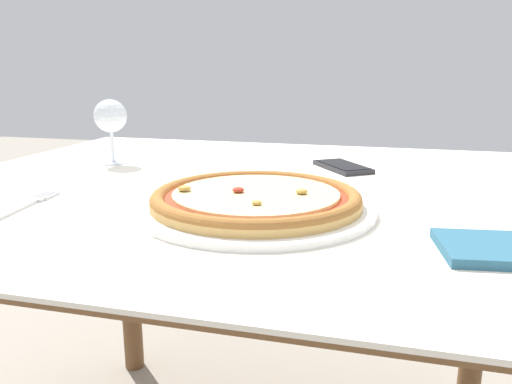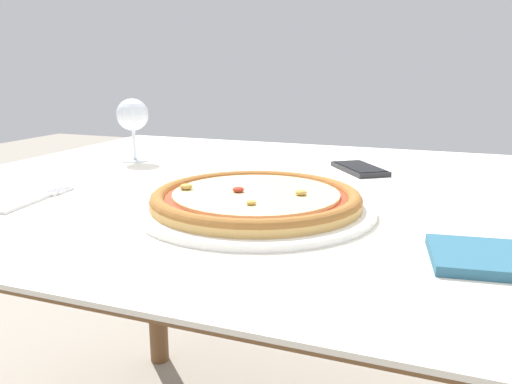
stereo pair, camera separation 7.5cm
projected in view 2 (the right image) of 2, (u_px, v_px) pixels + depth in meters
The scene contains 6 objects.
dining_table at pixel (260, 227), 0.96m from camera, with size 1.22×1.03×0.73m.
pizza_plate at pixel (256, 200), 0.76m from camera, with size 0.36×0.36×0.04m.
fork at pixel (40, 198), 0.83m from camera, with size 0.04×0.17×0.00m.
wine_glass_far_left at pixel (133, 117), 1.15m from camera, with size 0.07×0.07×0.15m.
cell_phone at pixel (359, 169), 1.06m from camera, with size 0.14×0.16×0.01m.
napkin_folded at pixel (501, 259), 0.56m from camera, with size 0.16×0.13×0.01m.
Camera 2 is at (0.32, -0.86, 0.94)m, focal length 35.00 mm.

